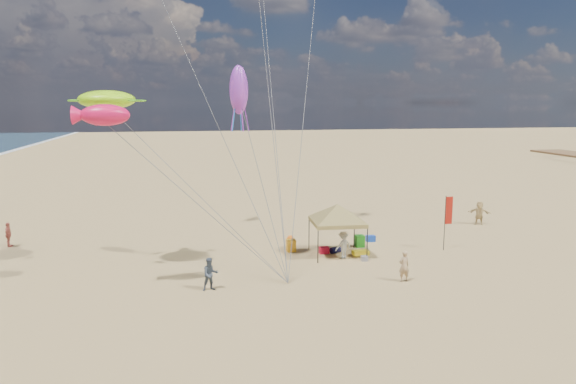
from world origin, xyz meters
name	(u,v)px	position (x,y,z in m)	size (l,w,h in m)	color
ground	(301,287)	(0.00, 0.00, 0.00)	(280.00, 280.00, 0.00)	tan
canopy_tent	(338,206)	(3.16, 4.73, 2.81)	(5.48, 5.48, 3.38)	black
feather_flag	(448,214)	(9.72, 4.49, 2.14)	(0.49, 0.09, 3.22)	black
cooler_red	(324,250)	(2.53, 5.16, 0.19)	(0.54, 0.38, 0.38)	red
cooler_blue	(371,238)	(6.05, 7.15, 0.19)	(0.54, 0.38, 0.38)	#163EB3
bag_navy	(335,250)	(3.18, 5.08, 0.18)	(0.36, 0.36, 0.60)	black
bag_orange	(290,239)	(1.10, 7.99, 0.18)	(0.36, 0.36, 0.60)	orange
chair_green	(360,241)	(4.98, 6.13, 0.35)	(0.50, 0.50, 0.70)	#24991B
chair_yellow	(291,246)	(0.77, 5.94, 0.35)	(0.50, 0.50, 0.70)	#F3A41B
crate_grey	(364,258)	(4.30, 3.33, 0.14)	(0.34, 0.30, 0.28)	gray
beach_cart	(361,253)	(4.40, 4.25, 0.20)	(0.90, 0.50, 0.24)	yellow
person_near_a	(404,266)	(5.03, -0.23, 0.77)	(0.56, 0.37, 1.53)	tan
person_near_b	(210,274)	(-4.15, 0.35, 0.77)	(0.75, 0.58, 1.54)	#3E4854
person_near_c	(343,245)	(3.32, 4.04, 0.76)	(0.98, 0.56, 1.52)	silver
person_far_a	(8,235)	(-15.55, 10.23, 0.74)	(0.87, 0.36, 1.48)	#B35545
person_far_c	(479,213)	(15.19, 10.11, 0.83)	(1.54, 0.49, 1.67)	tan
turtle_kite	(107,100)	(-8.73, 4.12, 8.64)	(2.72, 2.18, 0.91)	#A4FF0F
fish_kite	(105,115)	(-8.38, 0.66, 7.98)	(2.06, 1.03, 0.92)	#F11351
squid_kite	(239,90)	(-2.36, 3.71, 9.12)	(0.93, 0.93, 2.42)	#A53CD1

